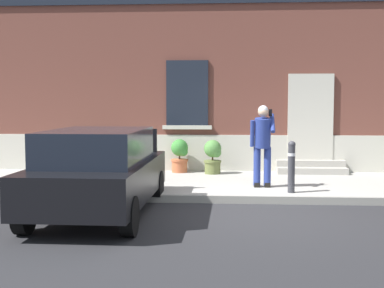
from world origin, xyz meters
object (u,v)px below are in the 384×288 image
Objects in this scene: person_on_phone at (263,141)px; planter_charcoal at (92,155)px; planter_olive at (213,156)px; hatchback_car_black at (99,170)px; bollard_near_person at (291,165)px; planter_terracotta at (180,155)px; bollard_far_left at (84,163)px.

person_on_phone is 4.70m from planter_charcoal.
person_on_phone is 2.39m from planter_olive.
hatchback_car_black reaches higher than bollard_near_person.
person_on_phone is at bearing -49.05° from planter_terracotta.
hatchback_car_black reaches higher than planter_terracotta.
bollard_near_person is 4.22m from bollard_far_left.
planter_charcoal is (-0.52, 2.64, -0.11)m from bollard_far_left.
bollard_far_left is 3.36m from planter_terracotta.
person_on_phone is at bearing -61.58° from planter_olive.
person_on_phone is at bearing 9.47° from bollard_far_left.
planter_terracotta and planter_olive have the same top height.
bollard_near_person is 3.13m from planter_olive.
bollard_near_person is at bearing -58.24° from planter_olive.
person_on_phone reaches higher than hatchback_car_black.
hatchback_car_black is at bearing -73.61° from planter_charcoal.
planter_olive is at bearing 66.90° from hatchback_car_black.
bollard_far_left is 1.22× the size of planter_olive.
planter_charcoal is at bearing -179.51° from planter_olive.
planter_terracotta is at bearing 77.83° from hatchback_car_black.
bollard_far_left is 1.22× the size of planter_charcoal.
bollard_far_left reaches higher than planter_terracotta.
hatchback_car_black reaches higher than planter_charcoal.
hatchback_car_black is 2.34× the size of person_on_phone.
bollard_near_person is at bearing 25.35° from hatchback_car_black.
hatchback_car_black is at bearing -102.17° from planter_terracotta.
planter_terracotta is 1.00× the size of planter_olive.
hatchback_car_black is 4.65m from planter_terracotta.
person_on_phone is 2.03× the size of planter_olive.
bollard_near_person is 1.22× the size of planter_charcoal.
planter_charcoal is at bearing 101.26° from bollard_far_left.
planter_olive is (1.84, 4.31, -0.18)m from hatchback_car_black.
planter_terracotta is at bearing 124.28° from person_on_phone.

